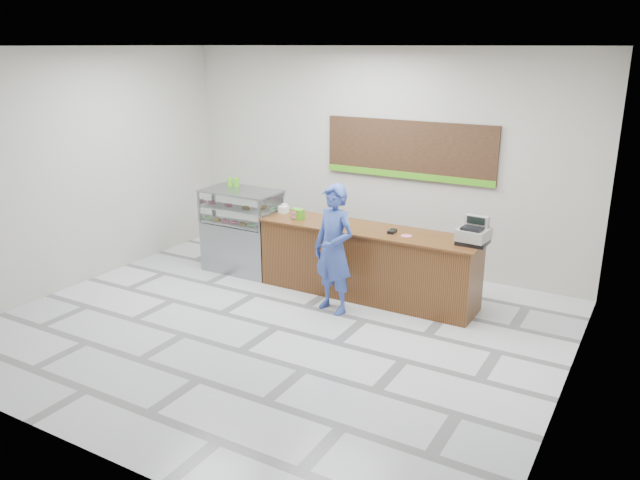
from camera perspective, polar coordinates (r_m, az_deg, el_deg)
The scene contains 16 objects.
floor at distance 8.21m, azimuth -4.04°, elevation -7.97°, with size 7.00×7.00×0.00m, color silver.
back_wall at distance 10.19m, azimuth 5.26°, elevation 7.39°, with size 7.00×7.00×0.00m, color #B9B5AA.
ceiling at distance 7.42m, azimuth -4.64°, elevation 17.27°, with size 7.00×7.00×0.00m, color silver.
sales_counter at distance 9.00m, azimuth 4.32°, elevation -2.07°, with size 3.26×0.76×1.03m.
display_case at distance 10.06m, azimuth -7.11°, elevation 0.91°, with size 1.22×0.72×1.33m.
menu_board at distance 9.91m, azimuth 8.10°, elevation 8.08°, with size 2.80×0.06×0.90m.
cash_register at distance 8.35m, azimuth 13.88°, elevation 0.56°, with size 0.41×0.42×0.36m.
card_terminal at distance 8.66m, azimuth 6.62°, elevation 0.79°, with size 0.09×0.17×0.04m, color black.
serving_tray at distance 9.03m, azimuth 1.50°, elevation 1.52°, with size 0.39×0.32×0.02m.
napkin_box at distance 9.64m, azimuth -3.36°, elevation 2.80°, with size 0.13×0.13×0.11m, color white.
straw_cup at distance 9.66m, azimuth -3.26°, elevation 2.92°, with size 0.09×0.09×0.13m, color silver.
promo_box at distance 9.28m, azimuth -2.04°, elevation 2.39°, with size 0.17×0.12×0.16m, color #4CA618.
donut_decal at distance 8.55m, azimuth 7.91°, elevation 0.38°, with size 0.15×0.15×0.00m, color #E45E86.
green_cup_left at distance 10.20m, azimuth -8.25°, elevation 5.27°, with size 0.09×0.09×0.13m, color #4CA618.
green_cup_right at distance 10.18m, azimuth -7.66°, elevation 5.28°, with size 0.09×0.09×0.14m, color #4CA618.
customer at distance 8.38m, azimuth 1.28°, elevation -0.84°, with size 0.65×0.43×1.78m, color #374EA5.
Camera 1 is at (4.19, -6.12, 3.52)m, focal length 35.00 mm.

